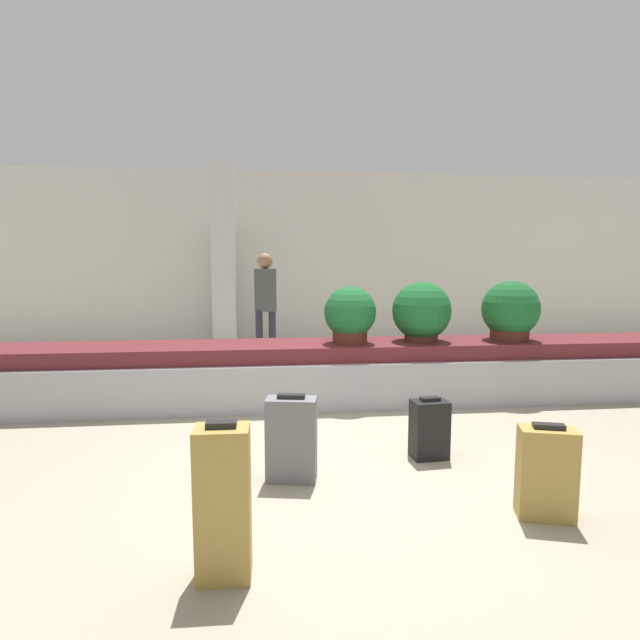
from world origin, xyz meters
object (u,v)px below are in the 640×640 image
object	(u,v)px
pillar	(224,259)
suitcase_1	(429,429)
suitcase_4	(546,473)
potted_plant_2	(350,315)
suitcase_0	(292,439)
potted_plant_0	(510,311)
suitcase_3	(223,503)
potted_plant_1	(422,313)
traveler_0	(265,298)

from	to	relation	value
pillar	suitcase_1	world-z (taller)	pillar
suitcase_4	potted_plant_2	distance (m)	2.80
suitcase_0	potted_plant_2	world-z (taller)	potted_plant_2
suitcase_0	potted_plant_0	size ratio (longest dim) A/B	0.93
suitcase_0	suitcase_3	world-z (taller)	suitcase_3
suitcase_0	suitcase_4	world-z (taller)	suitcase_0
pillar	potted_plant_2	xyz separation A→B (m)	(1.63, -3.52, -0.63)
suitcase_1	potted_plant_0	xyz separation A→B (m)	(1.48, 1.66, 0.75)
potted_plant_2	pillar	bearing A→B (deg)	114.87
pillar	suitcase_1	bearing A→B (deg)	-68.78
potted_plant_0	suitcase_0	bearing A→B (deg)	-142.85
potted_plant_1	suitcase_3	bearing A→B (deg)	-122.50
suitcase_4	potted_plant_0	world-z (taller)	potted_plant_0
suitcase_3	potted_plant_0	bearing A→B (deg)	46.71
pillar	suitcase_0	distance (m)	5.66
suitcase_0	suitcase_3	size ratio (longest dim) A/B	0.79
traveler_0	pillar	bearing A→B (deg)	174.06
pillar	suitcase_1	size ratio (longest dim) A/B	6.51
pillar	suitcase_3	world-z (taller)	pillar
traveler_0	suitcase_4	bearing A→B (deg)	-16.93
traveler_0	potted_plant_2	bearing A→B (deg)	-13.99
potted_plant_0	pillar	bearing A→B (deg)	134.91
suitcase_1	potted_plant_0	world-z (taller)	potted_plant_0
pillar	potted_plant_2	world-z (taller)	pillar
suitcase_4	suitcase_1	bearing A→B (deg)	128.31
suitcase_4	potted_plant_0	size ratio (longest dim) A/B	0.87
pillar	suitcase_4	world-z (taller)	pillar
potted_plant_2	suitcase_0	bearing A→B (deg)	-110.96
suitcase_1	potted_plant_2	xyz separation A→B (m)	(-0.37, 1.62, 0.74)
suitcase_4	potted_plant_2	world-z (taller)	potted_plant_2
suitcase_1	traveler_0	size ratio (longest dim) A/B	0.29
suitcase_4	traveler_0	distance (m)	5.22
suitcase_3	potted_plant_0	size ratio (longest dim) A/B	1.17
pillar	potted_plant_2	size ratio (longest dim) A/B	5.13
suitcase_1	potted_plant_2	world-z (taller)	potted_plant_2
suitcase_1	potted_plant_1	xyz separation A→B (m)	(0.45, 1.68, 0.75)
suitcase_0	potted_plant_2	size ratio (longest dim) A/B	1.00
suitcase_3	traveler_0	distance (m)	5.31
suitcase_0	traveler_0	size ratio (longest dim) A/B	0.37
suitcase_4	traveler_0	bearing A→B (deg)	125.31
potted_plant_2	traveler_0	size ratio (longest dim) A/B	0.37
suitcase_0	traveler_0	bearing A→B (deg)	102.58
suitcase_4	suitcase_3	bearing A→B (deg)	-152.26
suitcase_0	potted_plant_0	xyz separation A→B (m)	(2.58, 1.96, 0.69)
pillar	suitcase_3	size ratio (longest dim) A/B	4.05
potted_plant_1	potted_plant_0	bearing A→B (deg)	-1.22
potted_plant_2	suitcase_3	bearing A→B (deg)	-110.57
pillar	potted_plant_1	size ratio (longest dim) A/B	4.79
suitcase_4	pillar	bearing A→B (deg)	127.68
potted_plant_0	potted_plant_2	bearing A→B (deg)	-179.00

